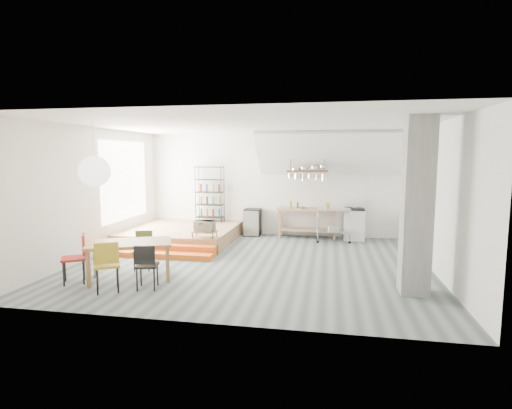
% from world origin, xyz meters
% --- Properties ---
extents(floor, '(8.00, 8.00, 0.00)m').
position_xyz_m(floor, '(0.00, 0.00, 0.00)').
color(floor, '#4E575A').
rests_on(floor, ground).
extents(wall_back, '(8.00, 0.04, 3.20)m').
position_xyz_m(wall_back, '(0.00, 3.50, 1.60)').
color(wall_back, silver).
rests_on(wall_back, ground).
extents(wall_left, '(0.04, 7.00, 3.20)m').
position_xyz_m(wall_left, '(-4.00, 0.00, 1.60)').
color(wall_left, silver).
rests_on(wall_left, ground).
extents(wall_right, '(0.04, 7.00, 3.20)m').
position_xyz_m(wall_right, '(4.00, 0.00, 1.60)').
color(wall_right, silver).
rests_on(wall_right, ground).
extents(ceiling, '(8.00, 7.00, 0.02)m').
position_xyz_m(ceiling, '(0.00, 0.00, 3.20)').
color(ceiling, white).
rests_on(ceiling, wall_back).
extents(slope_ceiling, '(4.40, 1.44, 1.32)m').
position_xyz_m(slope_ceiling, '(1.80, 2.90, 2.55)').
color(slope_ceiling, white).
rests_on(slope_ceiling, wall_back).
extents(window_pane, '(0.02, 2.50, 2.20)m').
position_xyz_m(window_pane, '(-3.98, 1.50, 1.80)').
color(window_pane, white).
rests_on(window_pane, wall_left).
extents(platform, '(3.00, 3.00, 0.40)m').
position_xyz_m(platform, '(-2.50, 2.00, 0.20)').
color(platform, '#926A49').
rests_on(platform, ground).
extents(step_lower, '(3.00, 0.35, 0.13)m').
position_xyz_m(step_lower, '(-2.50, 0.05, 0.07)').
color(step_lower, orange).
rests_on(step_lower, ground).
extents(step_upper, '(3.00, 0.35, 0.27)m').
position_xyz_m(step_upper, '(-2.50, 0.40, 0.13)').
color(step_upper, orange).
rests_on(step_upper, ground).
extents(concrete_column, '(0.50, 0.50, 3.20)m').
position_xyz_m(concrete_column, '(3.30, -1.50, 1.60)').
color(concrete_column, slate).
rests_on(concrete_column, ground).
extents(kitchen_counter, '(1.80, 0.60, 0.91)m').
position_xyz_m(kitchen_counter, '(1.10, 3.15, 0.63)').
color(kitchen_counter, '#926A49').
rests_on(kitchen_counter, ground).
extents(stove, '(0.60, 0.60, 1.18)m').
position_xyz_m(stove, '(2.50, 3.16, 0.48)').
color(stove, white).
rests_on(stove, ground).
extents(pot_rack, '(1.20, 0.50, 1.43)m').
position_xyz_m(pot_rack, '(1.13, 2.92, 1.98)').
color(pot_rack, '#452B1B').
rests_on(pot_rack, ceiling).
extents(wire_shelving, '(0.88, 0.38, 1.80)m').
position_xyz_m(wire_shelving, '(-2.00, 3.20, 1.33)').
color(wire_shelving, black).
rests_on(wire_shelving, platform).
extents(microwave_shelf, '(0.60, 0.40, 0.16)m').
position_xyz_m(microwave_shelf, '(-1.40, 0.75, 0.55)').
color(microwave_shelf, '#926A49').
rests_on(microwave_shelf, platform).
extents(paper_lantern, '(0.60, 0.60, 0.60)m').
position_xyz_m(paper_lantern, '(-2.73, -1.93, 2.20)').
color(paper_lantern, white).
rests_on(paper_lantern, ceiling).
extents(dining_table, '(1.86, 1.48, 0.77)m').
position_xyz_m(dining_table, '(-2.18, -1.70, 0.69)').
color(dining_table, olive).
rests_on(dining_table, ground).
extents(chair_mustard, '(0.60, 0.60, 0.96)m').
position_xyz_m(chair_mustard, '(-2.21, -2.52, 0.57)').
color(chair_mustard, olive).
rests_on(chair_mustard, ground).
extents(chair_black, '(0.48, 0.48, 0.86)m').
position_xyz_m(chair_black, '(-1.58, -2.24, 0.52)').
color(chair_black, black).
rests_on(chair_black, ground).
extents(chair_olive, '(0.47, 0.47, 0.85)m').
position_xyz_m(chair_olive, '(-2.27, -0.94, 0.50)').
color(chair_olive, brown).
rests_on(chair_olive, ground).
extents(chair_red, '(0.60, 0.60, 0.96)m').
position_xyz_m(chair_red, '(-3.10, -2.08, 0.57)').
color(chair_red, '#A61D17').
rests_on(chair_red, ground).
extents(rolling_cart, '(1.03, 0.64, 0.97)m').
position_xyz_m(rolling_cart, '(1.88, 2.70, 0.63)').
color(rolling_cart, silver).
rests_on(rolling_cart, ground).
extents(mini_fridge, '(0.50, 0.50, 0.85)m').
position_xyz_m(mini_fridge, '(-0.61, 3.20, 0.42)').
color(mini_fridge, black).
rests_on(mini_fridge, ground).
extents(microwave, '(0.51, 0.36, 0.28)m').
position_xyz_m(microwave, '(-1.40, 0.75, 0.70)').
color(microwave, beige).
rests_on(microwave, microwave_shelf).
extents(bowl, '(0.28, 0.28, 0.05)m').
position_xyz_m(bowl, '(0.96, 3.10, 0.94)').
color(bowl, silver).
rests_on(bowl, kitchen_counter).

